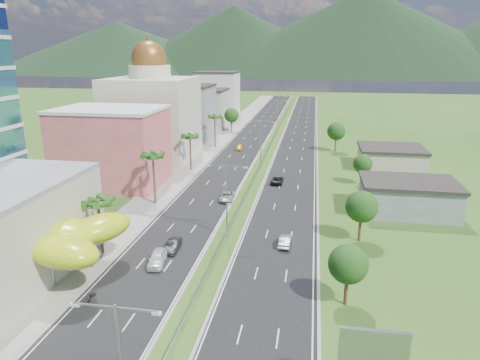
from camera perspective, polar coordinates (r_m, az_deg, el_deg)
The scene contains 35 objects.
ground at distance 54.68m, azimuth -3.85°, elevation -11.84°, with size 500.00×500.00×0.00m, color #2D5119.
road_left at distance 140.38m, azimuth 1.72°, elevation 6.02°, with size 11.00×260.00×0.04m, color black.
road_right at distance 139.14m, azimuth 7.88°, elevation 5.77°, with size 11.00×260.00×0.04m, color black.
sidewalk_left at distance 141.98m, azimuth -2.10°, elevation 6.15°, with size 7.00×260.00×0.12m, color gray.
median_guardrail at distance 121.86m, azimuth 4.04°, elevation 4.62°, with size 0.10×216.06×0.76m.
streetlight_median_b at distance 60.95m, azimuth -1.80°, elevation -1.80°, with size 6.04×0.25×11.00m.
streetlight_median_c at distance 99.21m, azimuth 2.81°, elevation 5.46°, with size 6.04×0.25×11.00m.
streetlight_median_d at distance 143.39m, azimuth 5.03°, elevation 8.91°, with size 6.04×0.25×11.00m.
streetlight_median_e at distance 187.97m, azimuth 6.22°, elevation 10.73°, with size 6.04×0.25×11.00m.
lime_canopy at distance 57.11m, azimuth -25.01°, elevation -6.64°, with size 18.00×15.00×7.40m.
pink_shophouse at distance 89.97m, azimuth -16.70°, elevation 4.08°, with size 20.00×15.00×15.00m, color #C6515B.
domed_building at distance 110.05m, azimuth -11.62°, elevation 8.69°, with size 20.00×20.00×28.70m.
midrise_grey at distance 133.60m, azimuth -7.27°, elevation 8.81°, with size 16.00×15.00×16.00m, color slate.
midrise_beige at distance 154.79m, azimuth -4.88°, elevation 9.40°, with size 16.00×15.00×13.00m, color #B5AA95.
midrise_white at distance 176.73m, azimuth -3.02°, elevation 11.16°, with size 16.00×15.00×18.00m, color silver.
billboard at distance 36.31m, azimuth 17.36°, elevation -20.85°, with size 5.20×0.35×6.20m.
shed_near at distance 77.16m, azimuth 21.47°, elevation -2.29°, with size 15.00×10.00×5.00m, color slate.
shed_far at distance 105.99m, azimuth 19.45°, elevation 2.73°, with size 14.00×12.00×4.40m, color #B5AA95.
palm_tree_b at distance 58.83m, azimuth -18.39°, elevation -3.06°, with size 3.60×3.60×8.10m.
palm_tree_c at distance 75.85m, azimuth -11.55°, elevation 2.96°, with size 3.60×3.60×9.60m.
palm_tree_d at distance 97.32m, azimuth -6.69°, elevation 5.62°, with size 3.60×3.60×8.60m.
palm_tree_e at distance 121.03m, azimuth -3.38°, elevation 8.25°, with size 3.60×3.60×9.40m.
leafy_tree_lfar at distance 145.63m, azimuth -1.13°, elevation 8.63°, with size 4.90×4.90×8.05m.
leafy_tree_ra at distance 46.97m, azimuth 14.22°, elevation -10.85°, with size 4.20×4.20×6.90m.
leafy_tree_rb at distance 62.67m, azimuth 15.92°, elevation -3.46°, with size 4.55×4.55×7.47m.
leafy_tree_rc at distance 89.89m, azimuth 16.05°, elevation 2.08°, with size 3.85×3.85×6.33m.
leafy_tree_rd at distance 118.57m, azimuth 12.72°, elevation 6.36°, with size 4.90×4.90×8.05m.
mountain_ridge at distance 499.64m, azimuth 15.67°, elevation 13.15°, with size 860.00×140.00×90.00m, color black, non-canonical shape.
car_white_near_left at distance 56.37m, azimuth -10.99°, elevation -10.21°, with size 1.96×4.87×1.66m, color white.
car_dark_left at distance 59.80m, azimuth -8.91°, elevation -8.57°, with size 1.52×4.36×1.44m, color black.
car_silver_mid_left at distance 78.18m, azimuth -1.75°, elevation -2.20°, with size 2.38×5.16×1.43m, color #9A9EA1.
car_yellow_far_left at distance 118.40m, azimuth -0.07°, elevation 4.33°, with size 1.76×4.33×1.26m, color #C59217.
car_silver_right at distance 60.74m, azimuth 6.04°, elevation -8.05°, with size 1.50×4.30×1.42m, color #9EA0A5.
car_dark_far_right at distance 88.51m, azimuth 4.98°, elevation -0.00°, with size 2.25×4.88×1.36m, color black.
motorcycle at distance 51.10m, azimuth -19.12°, elevation -14.08°, with size 0.65×2.16×1.38m, color black.
Camera 1 is at (11.62, -46.60, 26.13)m, focal length 32.00 mm.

